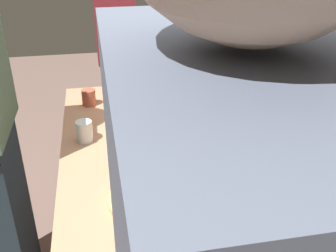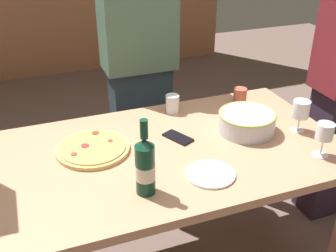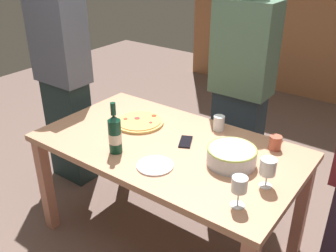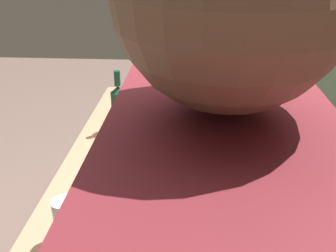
{
  "view_description": "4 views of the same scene",
  "coord_description": "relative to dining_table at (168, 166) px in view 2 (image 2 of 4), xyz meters",
  "views": [
    {
      "loc": [
        -1.42,
        0.27,
        1.62
      ],
      "look_at": [
        0.0,
        0.0,
        0.87
      ],
      "focal_mm": 42.41,
      "sensor_mm": 36.0,
      "label": 1
    },
    {
      "loc": [
        -0.55,
        -1.46,
        1.72
      ],
      "look_at": [
        0.0,
        0.0,
        0.87
      ],
      "focal_mm": 43.53,
      "sensor_mm": 36.0,
      "label": 2
    },
    {
      "loc": [
        1.18,
        -1.61,
        1.88
      ],
      "look_at": [
        0.0,
        0.0,
        0.87
      ],
      "focal_mm": 40.31,
      "sensor_mm": 36.0,
      "label": 3
    },
    {
      "loc": [
        1.51,
        0.1,
        1.61
      ],
      "look_at": [
        0.0,
        0.0,
        0.87
      ],
      "focal_mm": 40.1,
      "sensor_mm": 36.0,
      "label": 4
    }
  ],
  "objects": [
    {
      "name": "pizza",
      "position": [
        -0.32,
        0.11,
        0.1
      ],
      "size": [
        0.33,
        0.33,
        0.03
      ],
      "color": "#E3B866",
      "rests_on": "dining_table"
    },
    {
      "name": "dining_table",
      "position": [
        0.0,
        0.0,
        0.0
      ],
      "size": [
        1.6,
        0.9,
        0.75
      ],
      "color": "tan",
      "rests_on": "ground"
    },
    {
      "name": "cell_phone",
      "position": [
        0.08,
        0.08,
        0.1
      ],
      "size": [
        0.13,
        0.16,
        0.01
      ],
      "primitive_type": "cube",
      "rotation": [
        0.0,
        0.0,
        3.59
      ],
      "color": "black",
      "rests_on": "dining_table"
    },
    {
      "name": "serving_bowl",
      "position": [
        0.41,
        0.02,
        0.15
      ],
      "size": [
        0.27,
        0.27,
        0.1
      ],
      "color": "silver",
      "rests_on": "dining_table"
    },
    {
      "name": "cup_amber",
      "position": [
        0.15,
        0.34,
        0.14
      ],
      "size": [
        0.07,
        0.07,
        0.1
      ],
      "primitive_type": "cylinder",
      "color": "white",
      "rests_on": "dining_table"
    },
    {
      "name": "wine_glass_by_bottle",
      "position": [
        0.61,
        -0.28,
        0.21
      ],
      "size": [
        0.07,
        0.07,
        0.16
      ],
      "color": "white",
      "rests_on": "dining_table"
    },
    {
      "name": "wine_glass_near_pizza",
      "position": [
        0.65,
        -0.06,
        0.2
      ],
      "size": [
        0.08,
        0.08,
        0.16
      ],
      "color": "white",
      "rests_on": "dining_table"
    },
    {
      "name": "wine_bottle",
      "position": [
        -0.19,
        -0.26,
        0.21
      ],
      "size": [
        0.08,
        0.08,
        0.31
      ],
      "color": "#0F3D29",
      "rests_on": "dining_table"
    },
    {
      "name": "cup_ceramic",
      "position": [
        0.55,
        0.32,
        0.14
      ],
      "size": [
        0.07,
        0.07,
        0.09
      ],
      "primitive_type": "cylinder",
      "color": "#AE543D",
      "rests_on": "dining_table"
    },
    {
      "name": "side_plate",
      "position": [
        0.09,
        -0.25,
        0.1
      ],
      "size": [
        0.2,
        0.2,
        0.01
      ],
      "primitive_type": "cylinder",
      "color": "white",
      "rests_on": "dining_table"
    },
    {
      "name": "person_guest_left",
      "position": [
        0.1,
        0.75,
        0.24
      ],
      "size": [
        0.42,
        0.24,
        1.76
      ],
      "rotation": [
        0.0,
        0.0,
        -1.7
      ],
      "color": "#202F38",
      "rests_on": "ground"
    }
  ]
}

